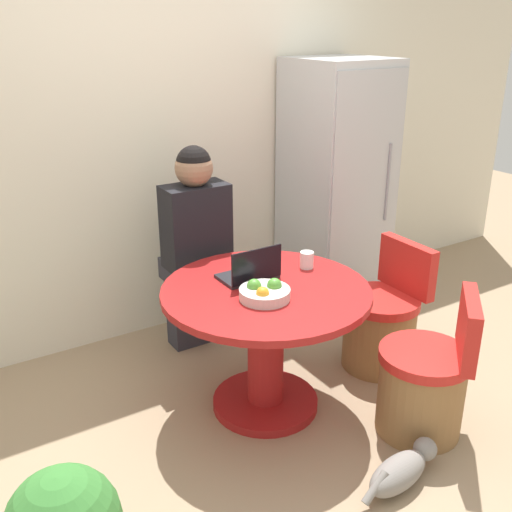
{
  "coord_description": "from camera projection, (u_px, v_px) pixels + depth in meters",
  "views": [
    {
      "loc": [
        -1.52,
        -2.15,
        2.07
      ],
      "look_at": [
        0.05,
        0.36,
        0.89
      ],
      "focal_mm": 42.0,
      "sensor_mm": 36.0,
      "label": 1
    }
  ],
  "objects": [
    {
      "name": "cat",
      "position": [
        401.0,
        470.0,
        2.82
      ],
      "size": [
        0.52,
        0.21,
        0.17
      ],
      "rotation": [
        0.0,
        0.0,
        0.15
      ],
      "color": "gray",
      "rests_on": "ground_plane"
    },
    {
      "name": "refrigerator",
      "position": [
        336.0,
        188.0,
        4.37
      ],
      "size": [
        0.63,
        0.67,
        1.82
      ],
      "color": "silver",
      "rests_on": "ground_plane"
    },
    {
      "name": "ground_plane",
      "position": [
        283.0,
        433.0,
        3.21
      ],
      "size": [
        12.0,
        12.0,
        0.0
      ],
      "primitive_type": "plane",
      "color": "#9E8466"
    },
    {
      "name": "coffee_cup",
      "position": [
        307.0,
        260.0,
        3.41
      ],
      "size": [
        0.08,
        0.08,
        0.1
      ],
      "color": "white",
      "rests_on": "dining_table"
    },
    {
      "name": "dining_table",
      "position": [
        266.0,
        330.0,
        3.25
      ],
      "size": [
        1.12,
        1.12,
        0.74
      ],
      "color": "maroon",
      "rests_on": "ground_plane"
    },
    {
      "name": "wall_back",
      "position": [
        155.0,
        144.0,
        3.91
      ],
      "size": [
        7.0,
        0.06,
        2.6
      ],
      "color": "silver",
      "rests_on": "ground_plane"
    },
    {
      "name": "person_seated",
      "position": [
        194.0,
        240.0,
        3.75
      ],
      "size": [
        0.4,
        0.37,
        1.38
      ],
      "rotation": [
        0.0,
        0.0,
        3.14
      ],
      "color": "#2D2D38",
      "rests_on": "ground_plane"
    },
    {
      "name": "laptop",
      "position": [
        250.0,
        272.0,
        3.25
      ],
      "size": [
        0.31,
        0.21,
        0.2
      ],
      "rotation": [
        0.0,
        0.0,
        3.14
      ],
      "color": "#232328",
      "rests_on": "dining_table"
    },
    {
      "name": "chair_near_right_corner",
      "position": [
        425.0,
        385.0,
        3.13
      ],
      "size": [
        0.55,
        0.55,
        0.8
      ],
      "rotation": [
        0.0,
        0.0,
        -2.38
      ],
      "color": "olive",
      "rests_on": "ground_plane"
    },
    {
      "name": "chair_right_side",
      "position": [
        382.0,
        325.0,
        3.75
      ],
      "size": [
        0.47,
        0.47,
        0.8
      ],
      "rotation": [
        0.0,
        0.0,
        -1.59
      ],
      "color": "olive",
      "rests_on": "ground_plane"
    },
    {
      "name": "fruit_bowl",
      "position": [
        265.0,
        292.0,
        3.03
      ],
      "size": [
        0.26,
        0.26,
        0.1
      ],
      "color": "beige",
      "rests_on": "dining_table"
    }
  ]
}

